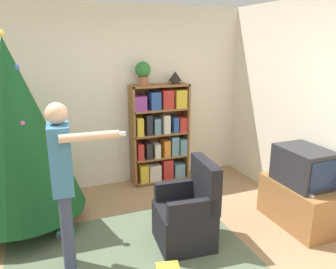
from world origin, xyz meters
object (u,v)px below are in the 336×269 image
bookshelf (160,134)px  table_lamp (175,77)px  television (303,166)px  armchair (188,216)px  christmas_tree (14,129)px  potted_plant (143,72)px  standing_person (63,176)px

bookshelf → table_lamp: (0.24, 0.01, 0.85)m
television → armchair: 1.44m
armchair → table_lamp: table_lamp is taller
bookshelf → table_lamp: 0.88m
christmas_tree → potted_plant: 1.87m
christmas_tree → potted_plant: size_ratio=6.71×
standing_person → christmas_tree: bearing=-154.1°
television → standing_person: (-2.59, 0.14, 0.23)m
christmas_tree → standing_person: (0.43, -1.00, -0.23)m
armchair → television: bearing=89.9°
standing_person → table_lamp: size_ratio=8.04×
standing_person → bookshelf: bearing=140.4°
standing_person → television: bearing=89.9°
armchair → standing_person: size_ratio=0.57×
christmas_tree → television: bearing=-20.7°
christmas_tree → potted_plant: christmas_tree is taller
television → potted_plant: 2.42m
potted_plant → table_lamp: (0.49, 0.00, -0.09)m
bookshelf → armchair: (-0.30, -1.66, -0.42)m
bookshelf → potted_plant: bearing=178.7°
television → bookshelf: bearing=121.4°
television → standing_person: 2.60m
christmas_tree → standing_person: christmas_tree is taller
armchair → christmas_tree: bearing=-117.4°
armchair → potted_plant: bearing=-176.9°
standing_person → potted_plant: 2.19m
standing_person → table_lamp: table_lamp is taller
bookshelf → table_lamp: size_ratio=7.48×
armchair → standing_person: bearing=-86.1°
bookshelf → television: size_ratio=2.47×
bookshelf → armchair: size_ratio=1.63×
potted_plant → television: bearing=-53.2°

